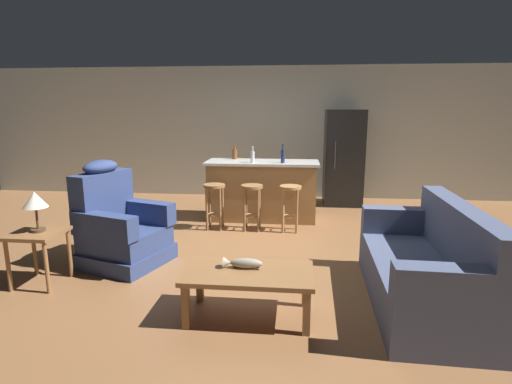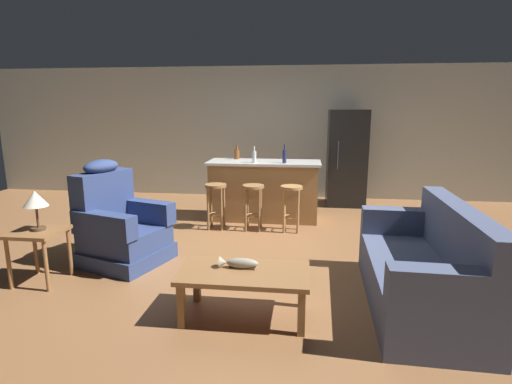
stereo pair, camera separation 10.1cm
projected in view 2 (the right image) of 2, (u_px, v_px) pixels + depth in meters
The scene contains 16 objects.
ground_plane at pixel (253, 246), 5.26m from camera, with size 12.00×12.00×0.00m.
back_wall at pixel (273, 133), 8.03m from camera, with size 12.00×0.05×2.60m.
coffee_table at pixel (245, 277), 3.41m from camera, with size 1.10×0.60×0.42m.
fish_figurine at pixel (239, 263), 3.45m from camera, with size 0.34×0.10×0.10m.
couch at pixel (425, 270), 3.61m from camera, with size 0.90×1.93×0.94m.
recliner_near_lamp at pixel (120, 227), 4.65m from camera, with size 1.06×1.06×1.20m.
end_table at pixel (38, 240), 4.08m from camera, with size 0.48×0.48×0.56m.
table_lamp at pixel (35, 201), 4.00m from camera, with size 0.24×0.24×0.41m.
kitchen_island at pixel (264, 190), 6.47m from camera, with size 1.80×0.70×0.95m.
bar_stool_left at pixel (216, 198), 5.94m from camera, with size 0.32×0.32×0.68m.
bar_stool_middle at pixel (253, 199), 5.87m from camera, with size 0.32×0.32×0.68m.
bar_stool_right at pixel (291, 200), 5.80m from camera, with size 0.32×0.32×0.68m.
refrigerator at pixel (347, 158), 7.38m from camera, with size 0.70×0.69×1.76m.
bottle_tall_green at pixel (284, 156), 6.14m from camera, with size 0.06×0.06×0.29m.
bottle_short_amber at pixel (254, 157), 6.17m from camera, with size 0.06×0.06×0.26m.
bottle_wine_dark at pixel (237, 154), 6.65m from camera, with size 0.09×0.09×0.23m.
Camera 2 is at (0.65, -4.96, 1.77)m, focal length 28.00 mm.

